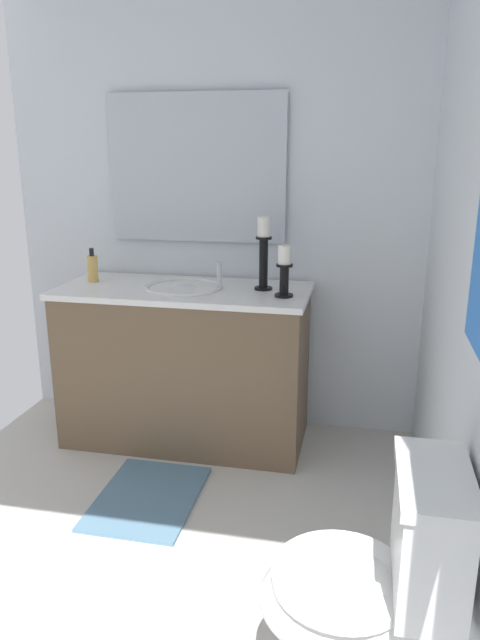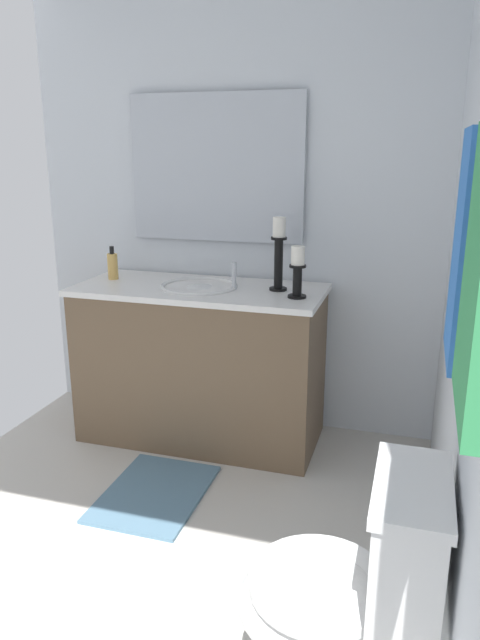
{
  "view_description": "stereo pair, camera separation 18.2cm",
  "coord_description": "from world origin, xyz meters",
  "px_view_note": "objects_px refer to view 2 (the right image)",
  "views": [
    {
      "loc": [
        1.96,
        0.81,
        1.54
      ],
      "look_at": [
        -0.08,
        0.38,
        0.93
      ],
      "focal_mm": 33.43,
      "sensor_mm": 36.0,
      "label": 1
    },
    {
      "loc": [
        1.91,
        0.98,
        1.54
      ],
      "look_at": [
        -0.08,
        0.38,
        0.93
      ],
      "focal_mm": 33.43,
      "sensor_mm": 36.0,
      "label": 2
    }
  ],
  "objects_px": {
    "sink_basin": "(199,294)",
    "candle_holder_tall": "(298,271)",
    "toilet": "(344,599)",
    "mirror": "(216,169)",
    "towel_near_vanity": "(464,248)",
    "bath_mat": "(155,493)",
    "vanity_cabinet": "(201,363)",
    "soap_bottle": "(113,266)",
    "candle_holder_short": "(279,251)"
  },
  "relations": [
    {
      "from": "vanity_cabinet",
      "to": "soap_bottle",
      "type": "bearing_deg",
      "value": -94.68
    },
    {
      "from": "soap_bottle",
      "to": "toilet",
      "type": "xyz_separation_m",
      "value": [
        1.5,
        1.48,
        -0.55
      ]
    },
    {
      "from": "vanity_cabinet",
      "to": "bath_mat",
      "type": "distance_m",
      "value": 0.75
    },
    {
      "from": "toilet",
      "to": "candle_holder_tall",
      "type": "bearing_deg",
      "value": -162.75
    },
    {
      "from": "mirror",
      "to": "candle_holder_short",
      "type": "xyz_separation_m",
      "value": [
        0.23,
        0.41,
        -0.39
      ]
    },
    {
      "from": "mirror",
      "to": "candle_holder_short",
      "type": "height_order",
      "value": "mirror"
    },
    {
      "from": "towel_near_vanity",
      "to": "soap_bottle",
      "type": "bearing_deg",
      "value": -133.38
    },
    {
      "from": "candle_holder_tall",
      "to": "toilet",
      "type": "distance_m",
      "value": 1.57
    },
    {
      "from": "soap_bottle",
      "to": "bath_mat",
      "type": "distance_m",
      "value": 1.24
    },
    {
      "from": "candle_holder_tall",
      "to": "candle_holder_short",
      "type": "distance_m",
      "value": 0.19
    },
    {
      "from": "soap_bottle",
      "to": "bath_mat",
      "type": "height_order",
      "value": "soap_bottle"
    },
    {
      "from": "sink_basin",
      "to": "mirror",
      "type": "distance_m",
      "value": 0.68
    },
    {
      "from": "mirror",
      "to": "toilet",
      "type": "bearing_deg",
      "value": 28.92
    },
    {
      "from": "sink_basin",
      "to": "candle_holder_tall",
      "type": "bearing_deg",
      "value": 81.66
    },
    {
      "from": "candle_holder_tall",
      "to": "toilet",
      "type": "relative_size",
      "value": 0.33
    },
    {
      "from": "candle_holder_short",
      "to": "soap_bottle",
      "type": "height_order",
      "value": "candle_holder_short"
    },
    {
      "from": "toilet",
      "to": "mirror",
      "type": "bearing_deg",
      "value": -151.08
    },
    {
      "from": "sink_basin",
      "to": "toilet",
      "type": "bearing_deg",
      "value": 33.35
    },
    {
      "from": "mirror",
      "to": "toilet",
      "type": "relative_size",
      "value": 1.29
    },
    {
      "from": "mirror",
      "to": "bath_mat",
      "type": "bearing_deg",
      "value": 0.0
    },
    {
      "from": "vanity_cabinet",
      "to": "soap_bottle",
      "type": "relative_size",
      "value": 7.22
    },
    {
      "from": "towel_near_vanity",
      "to": "candle_holder_short",
      "type": "bearing_deg",
      "value": -154.67
    },
    {
      "from": "toilet",
      "to": "towel_near_vanity",
      "type": "height_order",
      "value": "towel_near_vanity"
    },
    {
      "from": "candle_holder_short",
      "to": "bath_mat",
      "type": "distance_m",
      "value": 1.3
    },
    {
      "from": "candle_holder_tall",
      "to": "bath_mat",
      "type": "relative_size",
      "value": 0.41
    },
    {
      "from": "vanity_cabinet",
      "to": "soap_bottle",
      "type": "xyz_separation_m",
      "value": [
        -0.04,
        -0.52,
        0.5
      ]
    },
    {
      "from": "vanity_cabinet",
      "to": "candle_holder_tall",
      "type": "xyz_separation_m",
      "value": [
        0.08,
        0.53,
        0.55
      ]
    },
    {
      "from": "mirror",
      "to": "bath_mat",
      "type": "xyz_separation_m",
      "value": [
        0.91,
        0.0,
        -1.42
      ]
    },
    {
      "from": "toilet",
      "to": "sink_basin",
      "type": "bearing_deg",
      "value": -146.65
    },
    {
      "from": "candle_holder_short",
      "to": "towel_near_vanity",
      "type": "height_order",
      "value": "towel_near_vanity"
    },
    {
      "from": "towel_near_vanity",
      "to": "bath_mat",
      "type": "height_order",
      "value": "towel_near_vanity"
    },
    {
      "from": "sink_basin",
      "to": "vanity_cabinet",
      "type": "bearing_deg",
      "value": -90.0
    },
    {
      "from": "vanity_cabinet",
      "to": "candle_holder_tall",
      "type": "relative_size",
      "value": 5.22
    },
    {
      "from": "candle_holder_short",
      "to": "toilet",
      "type": "distance_m",
      "value": 1.74
    },
    {
      "from": "sink_basin",
      "to": "candle_holder_tall",
      "type": "distance_m",
      "value": 0.56
    },
    {
      "from": "vanity_cabinet",
      "to": "toilet",
      "type": "distance_m",
      "value": 1.74
    },
    {
      "from": "mirror",
      "to": "towel_near_vanity",
      "type": "relative_size",
      "value": 2.08
    },
    {
      "from": "mirror",
      "to": "candle_holder_tall",
      "type": "distance_m",
      "value": 0.78
    },
    {
      "from": "vanity_cabinet",
      "to": "candle_holder_tall",
      "type": "height_order",
      "value": "candle_holder_tall"
    },
    {
      "from": "toilet",
      "to": "towel_near_vanity",
      "type": "xyz_separation_m",
      "value": [
        0.09,
        0.2,
        0.98
      ]
    },
    {
      "from": "candle_holder_tall",
      "to": "bath_mat",
      "type": "xyz_separation_m",
      "value": [
        0.55,
        -0.53,
        -0.97
      ]
    },
    {
      "from": "sink_basin",
      "to": "soap_bottle",
      "type": "xyz_separation_m",
      "value": [
        -0.04,
        -0.52,
        0.11
      ]
    },
    {
      "from": "sink_basin",
      "to": "candle_holder_short",
      "type": "height_order",
      "value": "candle_holder_short"
    },
    {
      "from": "candle_holder_tall",
      "to": "candle_holder_short",
      "type": "height_order",
      "value": "candle_holder_short"
    },
    {
      "from": "sink_basin",
      "to": "towel_near_vanity",
      "type": "relative_size",
      "value": 0.87
    },
    {
      "from": "mirror",
      "to": "vanity_cabinet",
      "type": "bearing_deg",
      "value": -0.01
    },
    {
      "from": "soap_bottle",
      "to": "bath_mat",
      "type": "bearing_deg",
      "value": 37.81
    },
    {
      "from": "sink_basin",
      "to": "candle_holder_tall",
      "type": "height_order",
      "value": "candle_holder_tall"
    },
    {
      "from": "sink_basin",
      "to": "mirror",
      "type": "xyz_separation_m",
      "value": [
        -0.28,
        -0.0,
        0.62
      ]
    },
    {
      "from": "sink_basin",
      "to": "toilet",
      "type": "relative_size",
      "value": 0.54
    }
  ]
}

